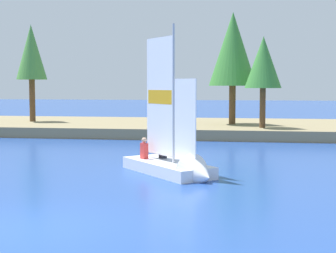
{
  "coord_description": "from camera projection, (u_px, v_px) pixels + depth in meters",
  "views": [
    {
      "loc": [
        4.71,
        -10.3,
        3.13
      ],
      "look_at": [
        0.92,
        13.35,
        1.2
      ],
      "focal_mm": 54.33,
      "sensor_mm": 36.0,
      "label": 1
    }
  ],
  "objects": [
    {
      "name": "ground_plane",
      "position": [
        31.0,
        229.0,
        11.13
      ],
      "size": [
        200.0,
        200.0,
        0.0
      ],
      "primitive_type": "plane",
      "color": "#234793"
    },
    {
      "name": "shoreline_tree_left",
      "position": [
        31.0,
        53.0,
        35.18
      ],
      "size": [
        2.1,
        2.1,
        6.72
      ],
      "color": "brown",
      "rests_on": "shore_bank"
    },
    {
      "name": "shoreline_tree_midleft",
      "position": [
        233.0,
        50.0,
        32.63
      ],
      "size": [
        3.07,
        3.07,
        7.21
      ],
      "color": "brown",
      "rests_on": "shore_bank"
    },
    {
      "name": "sailboat",
      "position": [
        179.0,
        165.0,
        17.54
      ],
      "size": [
        4.06,
        4.33,
        5.74
      ],
      "rotation": [
        0.0,
        0.0,
        -0.85
      ],
      "color": "white",
      "rests_on": "ground"
    },
    {
      "name": "shore_bank",
      "position": [
        179.0,
        127.0,
        34.39
      ],
      "size": [
        80.0,
        10.98,
        0.63
      ],
      "primitive_type": "cube",
      "color": "#897A56",
      "rests_on": "ground"
    },
    {
      "name": "shoreline_tree_centre",
      "position": [
        263.0,
        63.0,
        29.91
      ],
      "size": [
        2.17,
        2.17,
        5.4
      ],
      "color": "brown",
      "rests_on": "shore_bank"
    }
  ]
}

